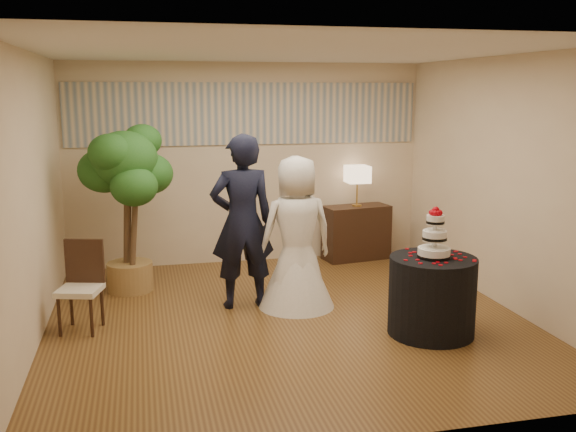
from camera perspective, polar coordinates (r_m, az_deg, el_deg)
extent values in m
cube|color=brown|center=(6.98, -0.06, -9.14)|extent=(5.00, 5.00, 0.00)
cube|color=white|center=(6.56, -0.07, 14.45)|extent=(5.00, 5.00, 0.00)
cube|color=beige|center=(9.06, -3.62, 4.64)|extent=(5.00, 0.06, 2.80)
cube|color=beige|center=(4.28, 7.46, -2.74)|extent=(5.00, 0.06, 2.80)
cube|color=beige|center=(6.55, -21.92, 1.36)|extent=(0.06, 5.00, 2.80)
cube|color=beige|center=(7.59, 18.70, 2.81)|extent=(0.06, 5.00, 2.80)
cube|color=#ACA99F|center=(8.99, -3.65, 9.06)|extent=(4.90, 0.02, 0.85)
imported|color=black|center=(7.15, -4.09, -0.52)|extent=(0.73, 0.49, 1.96)
imported|color=white|center=(7.15, 0.76, -1.46)|extent=(0.94, 0.94, 1.72)
cylinder|color=black|center=(6.62, 12.68, -6.94)|extent=(1.08, 1.08, 0.79)
cube|color=black|center=(9.35, 6.08, -1.46)|extent=(0.99, 0.56, 0.78)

